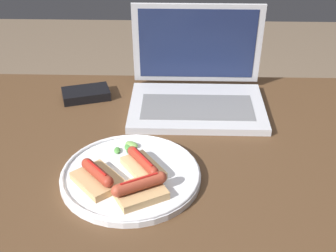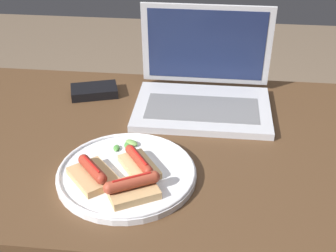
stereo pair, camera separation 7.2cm
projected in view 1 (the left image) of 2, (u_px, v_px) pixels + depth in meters
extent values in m
cube|color=#4C331E|center=(137.00, 148.00, 1.12)|extent=(1.27, 0.72, 0.04)
cylinder|color=#4C331E|center=(317.00, 195.00, 1.54)|extent=(0.05, 0.05, 0.70)
cube|color=#B7B7BC|center=(197.00, 107.00, 1.23)|extent=(0.35, 0.24, 0.02)
cube|color=slate|center=(197.00, 107.00, 1.21)|extent=(0.29, 0.13, 0.00)
cube|color=#B7B7BC|center=(197.00, 44.00, 1.27)|extent=(0.35, 0.03, 0.23)
cube|color=#192347|center=(197.00, 45.00, 1.27)|extent=(0.32, 0.02, 0.20)
cylinder|color=silver|center=(133.00, 176.00, 0.98)|extent=(0.29, 0.29, 0.01)
torus|color=silver|center=(133.00, 173.00, 0.98)|extent=(0.29, 0.29, 0.01)
cube|color=tan|center=(143.00, 168.00, 0.98)|extent=(0.10, 0.12, 0.02)
cylinder|color=maroon|center=(143.00, 161.00, 0.97)|extent=(0.07, 0.08, 0.02)
sphere|color=maroon|center=(154.00, 172.00, 0.94)|extent=(0.02, 0.02, 0.02)
sphere|color=maroon|center=(133.00, 151.00, 1.00)|extent=(0.02, 0.02, 0.02)
cylinder|color=red|center=(143.00, 157.00, 0.97)|extent=(0.05, 0.06, 0.00)
cube|color=tan|center=(140.00, 192.00, 0.91)|extent=(0.12, 0.11, 0.02)
cylinder|color=#9E3D28|center=(139.00, 184.00, 0.90)|extent=(0.09, 0.07, 0.02)
sphere|color=#9E3D28|center=(161.00, 177.00, 0.92)|extent=(0.02, 0.02, 0.02)
sphere|color=#9E3D28|center=(117.00, 191.00, 0.89)|extent=(0.02, 0.02, 0.02)
cylinder|color=red|center=(139.00, 179.00, 0.90)|extent=(0.07, 0.04, 0.01)
cube|color=tan|center=(98.00, 180.00, 0.95)|extent=(0.12, 0.12, 0.02)
cylinder|color=maroon|center=(97.00, 172.00, 0.94)|extent=(0.07, 0.07, 0.02)
sphere|color=maroon|center=(108.00, 182.00, 0.91)|extent=(0.02, 0.02, 0.02)
sphere|color=maroon|center=(87.00, 164.00, 0.96)|extent=(0.02, 0.02, 0.02)
cylinder|color=red|center=(97.00, 168.00, 0.93)|extent=(0.05, 0.05, 0.00)
ellipsoid|color=#709E4C|center=(137.00, 154.00, 1.03)|extent=(0.02, 0.02, 0.01)
ellipsoid|color=#4C8E3D|center=(117.00, 150.00, 1.04)|extent=(0.02, 0.02, 0.01)
ellipsoid|color=#2D662D|center=(130.00, 151.00, 1.04)|extent=(0.03, 0.03, 0.01)
ellipsoid|color=#709E4C|center=(132.00, 144.00, 1.06)|extent=(0.04, 0.03, 0.01)
ellipsoid|color=#387A33|center=(139.00, 155.00, 1.03)|extent=(0.02, 0.02, 0.01)
ellipsoid|color=#4C8E3D|center=(128.00, 147.00, 1.05)|extent=(0.02, 0.03, 0.01)
ellipsoid|color=#2D662D|center=(136.00, 158.00, 1.02)|extent=(0.03, 0.02, 0.01)
cube|color=black|center=(86.00, 94.00, 1.28)|extent=(0.14, 0.11, 0.02)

